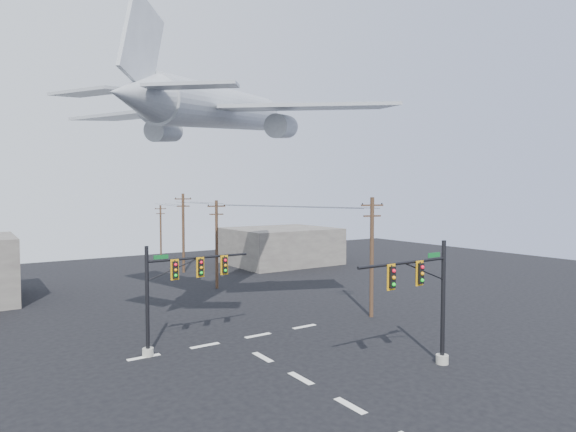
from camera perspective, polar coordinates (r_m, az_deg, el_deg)
ground at (r=24.35m, az=7.38°, el=-21.41°), size 120.00×120.00×0.00m
lane_markings at (r=28.27m, az=-0.11°, el=-17.85°), size 14.00×21.20×0.01m
signal_mast_near at (r=28.53m, az=16.18°, el=-9.66°), size 6.97×0.79×7.22m
signal_mast_far at (r=31.25m, az=-13.24°, el=-8.60°), size 7.17×0.74×6.75m
utility_pole_a at (r=39.08m, az=9.90°, el=-4.53°), size 1.88×0.66×9.62m
utility_pole_b at (r=50.52m, az=-8.45°, el=-3.12°), size 1.82×0.63×9.19m
utility_pole_c at (r=61.27m, az=-12.30°, el=-1.79°), size 1.96×0.76×9.87m
utility_pole_d at (r=75.96m, az=-14.85°, el=-1.65°), size 1.67×0.41×8.09m
power_lines at (r=54.88m, az=-8.62°, el=1.33°), size 7.02×43.66×0.55m
airliner at (r=37.65m, az=-7.84°, el=12.42°), size 24.04×22.73×7.32m
building_right at (r=67.93m, az=-0.90°, el=-3.54°), size 14.00×12.00×5.00m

